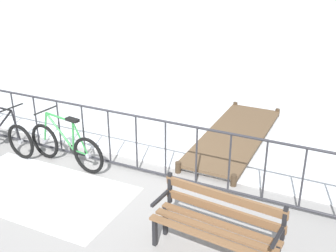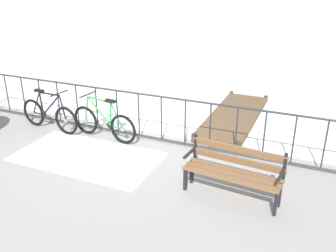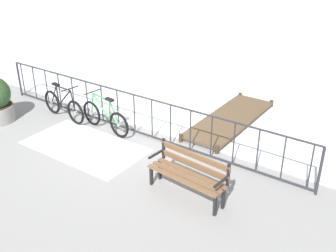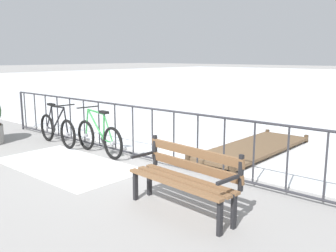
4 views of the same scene
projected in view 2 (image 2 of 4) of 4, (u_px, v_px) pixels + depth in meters
ground_plane at (140, 138)px, 8.30m from camera, size 160.00×160.00×0.00m
frozen_pond at (290, 12)px, 32.28m from camera, size 80.00×56.00×0.03m
snow_patch at (87, 156)px, 7.49m from camera, size 2.91×1.57×0.01m
railing_fence at (139, 115)px, 8.08m from camera, size 9.06×0.06×1.07m
bicycle_near_railing at (104, 123)px, 8.16m from camera, size 1.71×0.52×0.97m
bicycle_second at (49, 115)px, 8.61m from camera, size 1.71×0.52×0.97m
park_bench at (234, 168)px, 6.03m from camera, size 1.63×0.61×0.89m
wooden_dock at (234, 115)px, 9.27m from camera, size 1.10×3.36×0.20m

